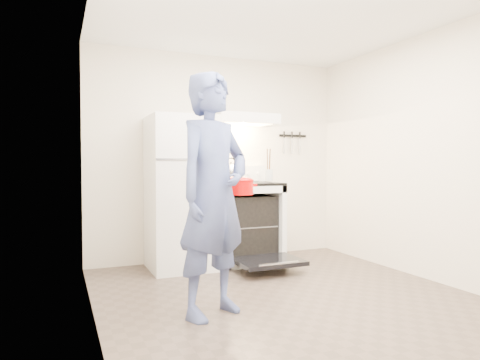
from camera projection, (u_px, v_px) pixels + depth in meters
The scene contains 15 objects.
floor at pixel (291, 299), 3.70m from camera, with size 3.60×3.60×0.00m, color #4C3E36.
back_wall at pixel (218, 158), 5.31m from camera, with size 3.20×0.02×2.50m, color beige.
refrigerator at pixel (181, 193), 4.77m from camera, with size 0.70×0.70×1.70m, color white.
stove_body at pixel (246, 223), 5.13m from camera, with size 0.76×0.65×0.92m, color white.
cooktop at pixel (246, 184), 5.11m from camera, with size 0.76×0.65×0.03m, color black.
backsplash at pixel (237, 174), 5.37m from camera, with size 0.76×0.07×0.20m, color white.
oven_door at pixel (268, 261), 4.59m from camera, with size 0.70×0.54×0.04m, color black.
oven_rack at pixel (246, 225), 5.13m from camera, with size 0.60×0.52×0.01m, color slate.
range_hood at pixel (243, 119), 5.15m from camera, with size 0.76×0.50×0.12m, color white.
knife_strip at pixel (293, 136), 5.69m from camera, with size 0.40×0.02×0.03m, color black.
pizza_stone at pixel (247, 225), 5.03m from camera, with size 0.31×0.31×0.02m, color #967A58.
tea_kettle at pixel (231, 170), 5.26m from camera, with size 0.25×0.20×0.30m, color silver, non-canonical shape.
utensil_jar at pixel (269, 175), 4.95m from camera, with size 0.09×0.09×0.13m, color silver.
person at pixel (214, 194), 3.28m from camera, with size 0.68×0.45×1.87m, color navy.
dutch_oven at pixel (238, 188), 3.70m from camera, with size 0.33×0.26×0.22m, color #C30000, non-canonical shape.
Camera 1 is at (-1.84, -3.19, 1.16)m, focal length 32.00 mm.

